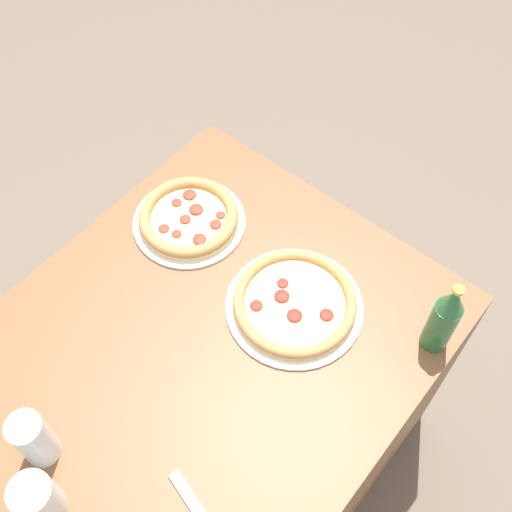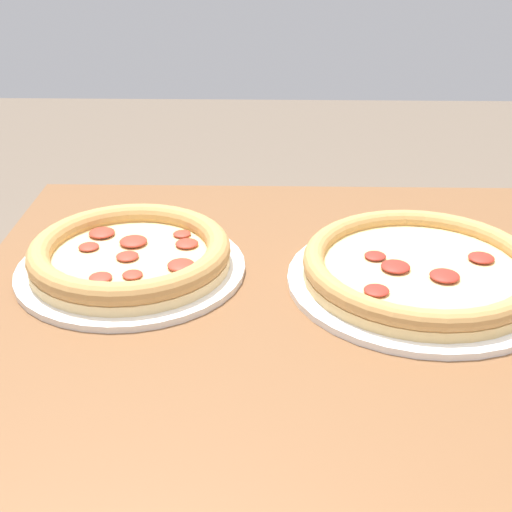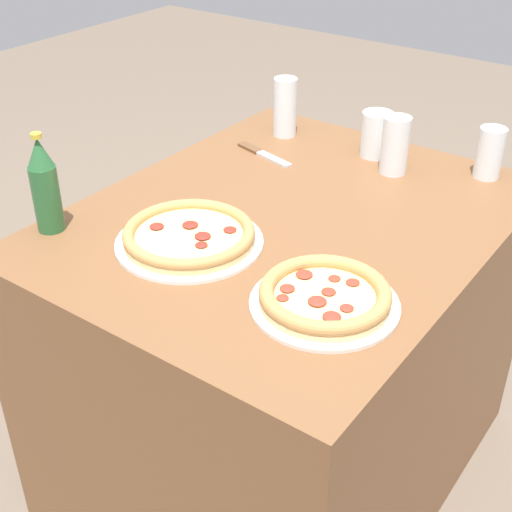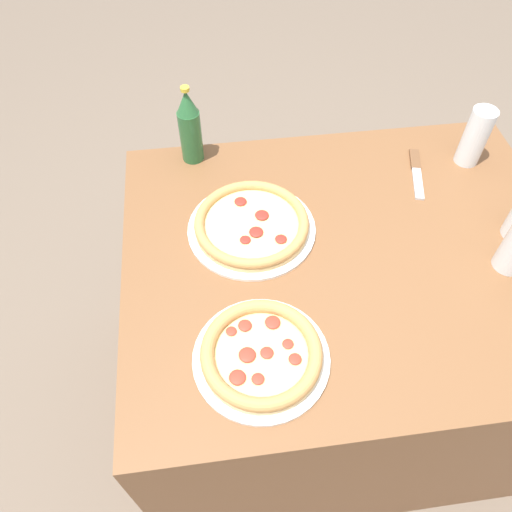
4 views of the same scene
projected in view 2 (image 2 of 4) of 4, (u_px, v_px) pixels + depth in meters
The scene contains 2 objects.
pizza_salami at pixel (421, 270), 0.82m from camera, with size 0.31×0.31×0.04m.
pizza_margherita at pixel (130, 256), 0.85m from camera, with size 0.27×0.27×0.04m.
Camera 2 is at (0.50, -0.08, 1.18)m, focal length 50.00 mm.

